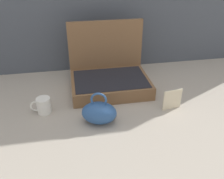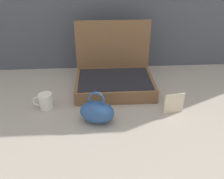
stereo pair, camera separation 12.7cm
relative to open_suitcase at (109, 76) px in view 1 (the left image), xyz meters
name	(u,v)px [view 1 (the left image)]	position (x,y,z in m)	size (l,w,h in m)	color
ground_plane	(106,109)	(-0.06, -0.25, -0.08)	(6.00, 6.00, 0.00)	#9E9384
open_suitcase	(109,76)	(0.00, 0.00, 0.00)	(0.48, 0.36, 0.39)	brown
teal_pouch_handbag	(99,113)	(-0.11, -0.36, -0.02)	(0.20, 0.16, 0.18)	#284C7F
coffee_mug	(43,105)	(-0.40, -0.22, -0.04)	(0.11, 0.08, 0.09)	silver
info_card_left	(172,100)	(0.30, -0.30, -0.02)	(0.11, 0.01, 0.12)	beige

